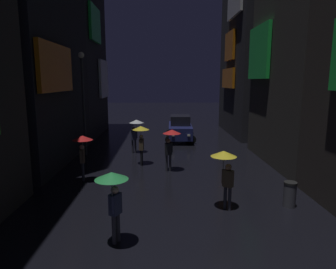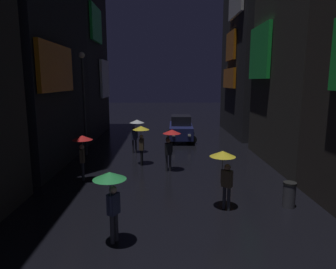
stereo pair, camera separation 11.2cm
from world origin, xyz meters
name	(u,v)px [view 1 (the left image)]	position (x,y,z in m)	size (l,w,h in m)	color
building_left_far	(71,11)	(-7.48, 21.80, 9.96)	(4.25, 7.60, 19.92)	#232328
building_right_far	(255,29)	(7.48, 22.36, 8.71)	(4.25, 8.73, 17.41)	#232328
pedestrian_near_crossing_yellow	(225,164)	(1.88, 6.64, 1.67)	(0.90, 0.90, 2.12)	#2D2D38
pedestrian_foreground_left_red	(82,145)	(-3.86, 9.77, 1.67)	(0.90, 0.90, 2.12)	#2D2D38
pedestrian_midstreet_centre_yellow	(141,135)	(-1.43, 12.45, 1.67)	(0.90, 0.90, 2.12)	black
pedestrian_foreground_right_clear	(136,127)	(-1.95, 15.20, 1.67)	(0.90, 0.90, 2.12)	#2D2D38
pedestrian_midstreet_left_green	(113,188)	(-1.64, 4.34, 1.67)	(0.90, 0.90, 2.12)	#2D2D38
pedestrian_far_right_red	(171,139)	(0.13, 11.27, 1.67)	(0.90, 0.90, 2.12)	#2D2D38
car_distant	(180,128)	(1.09, 19.19, 0.93)	(2.35, 4.20, 1.92)	navy
streetlamp_left_far	(83,93)	(-5.00, 14.72, 3.80)	(0.36, 0.36, 6.17)	#2D2D33
trash_bin	(290,194)	(4.30, 6.79, 0.47)	(0.46, 0.46, 0.93)	#3F3F47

